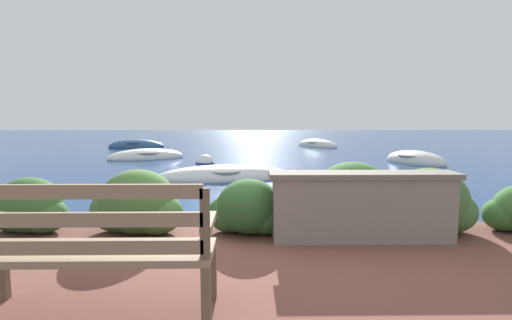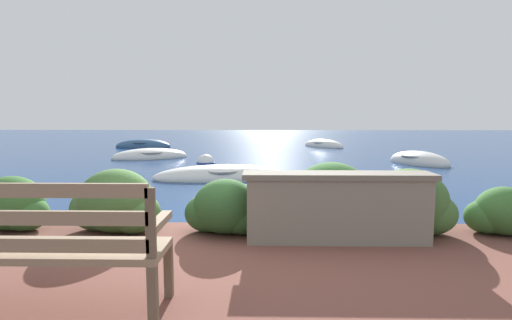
{
  "view_description": "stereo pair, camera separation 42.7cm",
  "coord_description": "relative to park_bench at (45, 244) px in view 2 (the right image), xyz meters",
  "views": [
    {
      "loc": [
        -0.38,
        -4.91,
        1.56
      ],
      "look_at": [
        -0.19,
        6.99,
        0.25
      ],
      "focal_mm": 28.0,
      "sensor_mm": 36.0,
      "label": 1
    },
    {
      "loc": [
        0.05,
        -4.91,
        1.56
      ],
      "look_at": [
        -0.19,
        6.99,
        0.25
      ],
      "focal_mm": 28.0,
      "sensor_mm": 36.0,
      "label": 2
    }
  ],
  "objects": [
    {
      "name": "ground_plane",
      "position": [
        1.42,
        2.34,
        -0.71
      ],
      "size": [
        80.0,
        80.0,
        0.0
      ],
      "color": "navy"
    },
    {
      "name": "park_bench",
      "position": [
        0.0,
        0.0,
        0.0
      ],
      "size": [
        1.6,
        0.48,
        0.93
      ],
      "rotation": [
        0.0,
        0.0,
        0.14
      ],
      "color": "brown",
      "rests_on": "patio_terrace"
    },
    {
      "name": "stone_wall",
      "position": [
        2.25,
        1.62,
        -0.11
      ],
      "size": [
        2.01,
        0.39,
        0.74
      ],
      "color": "gray",
      "rests_on": "patio_terrace"
    },
    {
      "name": "hedge_clump_far_left",
      "position": [
        -1.52,
        1.99,
        -0.21
      ],
      "size": [
        0.94,
        0.68,
        0.64
      ],
      "color": "#38662D",
      "rests_on": "patio_terrace"
    },
    {
      "name": "hedge_clump_left",
      "position": [
        -0.25,
        1.93,
        -0.17
      ],
      "size": [
        1.08,
        0.78,
        0.74
      ],
      "color": "#426B33",
      "rests_on": "patio_terrace"
    },
    {
      "name": "hedge_clump_centre",
      "position": [
        1.02,
        1.9,
        -0.21
      ],
      "size": [
        0.92,
        0.67,
        0.63
      ],
      "color": "#2D5628",
      "rests_on": "patio_terrace"
    },
    {
      "name": "hedge_clump_right",
      "position": [
        2.24,
        2.06,
        -0.14
      ],
      "size": [
        1.18,
        0.85,
        0.81
      ],
      "color": "#2D5628",
      "rests_on": "patio_terrace"
    },
    {
      "name": "hedge_clump_far_right",
      "position": [
        3.11,
        1.95,
        -0.16
      ],
      "size": [
        1.1,
        0.79,
        0.75
      ],
      "color": "#426B33",
      "rests_on": "patio_terrace"
    },
    {
      "name": "hedge_clump_extra",
      "position": [
        4.18,
        1.91,
        -0.25
      ],
      "size": [
        0.81,
        0.58,
        0.55
      ],
      "color": "#38662D",
      "rests_on": "patio_terrace"
    },
    {
      "name": "rowboat_nearest",
      "position": [
        0.41,
        7.27,
        -0.65
      ],
      "size": [
        3.53,
        1.66,
        0.62
      ],
      "rotation": [
        0.0,
        0.0,
        3.31
      ],
      "color": "silver",
      "rests_on": "ground_plane"
    },
    {
      "name": "rowboat_mid",
      "position": [
        6.55,
        10.53,
        -0.64
      ],
      "size": [
        1.97,
        2.57,
        0.74
      ],
      "rotation": [
        0.0,
        0.0,
        5.15
      ],
      "color": "silver",
      "rests_on": "ground_plane"
    },
    {
      "name": "rowboat_far",
      "position": [
        -2.77,
        12.09,
        -0.65
      ],
      "size": [
        3.02,
        2.27,
        0.66
      ],
      "rotation": [
        0.0,
        0.0,
        3.58
      ],
      "color": "silver",
      "rests_on": "ground_plane"
    },
    {
      "name": "rowboat_outer",
      "position": [
        -4.53,
        17.03,
        -0.64
      ],
      "size": [
        2.82,
        1.28,
        0.76
      ],
      "rotation": [
        0.0,
        0.0,
        3.08
      ],
      "color": "#2D517A",
      "rests_on": "ground_plane"
    },
    {
      "name": "rowboat_distant",
      "position": [
        4.48,
        17.58,
        -0.64
      ],
      "size": [
        2.31,
        2.54,
        0.71
      ],
      "rotation": [
        0.0,
        0.0,
        5.38
      ],
      "color": "silver",
      "rests_on": "ground_plane"
    },
    {
      "name": "mooring_buoy",
      "position": [
        -0.36,
        9.81,
        -0.61
      ],
      "size": [
        0.6,
        0.6,
        0.55
      ],
      "color": "white",
      "rests_on": "ground_plane"
    }
  ]
}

